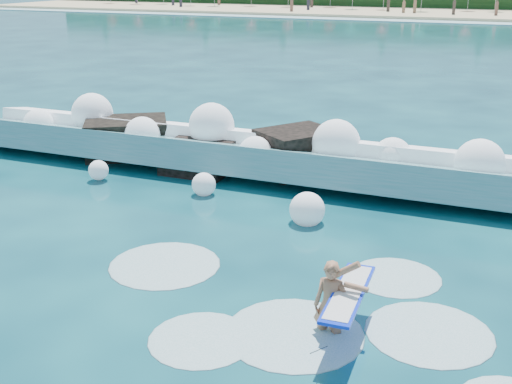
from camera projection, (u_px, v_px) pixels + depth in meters
ground at (151, 268)px, 13.07m from camera, size 200.00×200.00×0.00m
beach at (475, 14)px, 81.00m from camera, size 140.00×20.00×0.40m
wet_band at (466, 22)px, 71.46m from camera, size 140.00×5.00×0.08m
breaking_wave at (226, 153)px, 19.29m from camera, size 17.21×2.72×1.48m
rock_cluster at (199, 149)px, 19.86m from camera, size 8.61×3.32×1.50m
surfer_with_board at (334, 303)px, 10.53m from camera, size 0.86×2.79×1.57m
wave_spray at (240, 140)px, 18.93m from camera, size 15.17×4.77×2.02m
surf_foam at (302, 313)px, 11.37m from camera, size 8.81×5.28×0.12m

